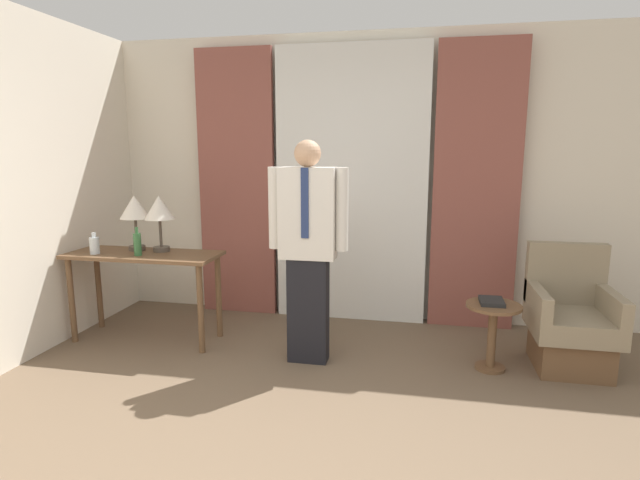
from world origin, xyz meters
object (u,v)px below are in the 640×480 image
(bottle_near_edge, at_px, (137,244))
(side_table, at_px, (493,325))
(bottle_by_lamp, at_px, (94,245))
(book, at_px, (492,301))
(desk, at_px, (144,267))
(armchair, at_px, (570,324))
(table_lamp_right, at_px, (159,210))
(table_lamp_left, at_px, (135,209))
(person, at_px, (308,244))

(bottle_near_edge, height_order, side_table, bottle_near_edge)
(bottle_by_lamp, relative_size, book, 0.82)
(desk, xyz_separation_m, book, (2.84, -0.02, -0.12))
(armchair, bearing_deg, book, -165.78)
(side_table, relative_size, book, 2.30)
(table_lamp_right, distance_m, bottle_near_edge, 0.34)
(table_lamp_left, height_order, bottle_by_lamp, table_lamp_left)
(table_lamp_right, relative_size, bottle_near_edge, 2.03)
(table_lamp_right, height_order, bottle_near_edge, table_lamp_right)
(bottle_by_lamp, bearing_deg, desk, 15.62)
(bottle_near_edge, bearing_deg, table_lamp_left, 122.92)
(desk, distance_m, table_lamp_left, 0.50)
(table_lamp_right, bearing_deg, armchair, 0.49)
(table_lamp_left, distance_m, table_lamp_right, 0.23)
(table_lamp_left, relative_size, armchair, 0.52)
(desk, distance_m, bottle_by_lamp, 0.44)
(desk, bearing_deg, bottle_by_lamp, -164.38)
(bottle_near_edge, relative_size, side_table, 0.47)
(armchair, bearing_deg, table_lamp_left, -179.54)
(desk, distance_m, side_table, 2.87)
(armchair, relative_size, book, 4.15)
(table_lamp_left, relative_size, bottle_near_edge, 2.03)
(desk, relative_size, table_lamp_left, 2.70)
(person, relative_size, armchair, 1.86)
(bottle_near_edge, height_order, person, person)
(table_lamp_right, height_order, armchair, table_lamp_right)
(side_table, bearing_deg, bottle_near_edge, -179.03)
(bottle_by_lamp, xyz_separation_m, person, (1.85, -0.05, 0.09))
(table_lamp_right, bearing_deg, bottle_near_edge, -118.46)
(bottle_by_lamp, bearing_deg, person, -1.55)
(desk, xyz_separation_m, person, (1.47, -0.16, 0.29))
(armchair, xyz_separation_m, book, (-0.60, -0.15, 0.19))
(side_table, bearing_deg, person, -175.46)
(person, bearing_deg, table_lamp_left, 170.83)
(person, bearing_deg, table_lamp_right, 169.30)
(person, bearing_deg, armchair, 8.24)
(person, bearing_deg, side_table, 4.54)
(table_lamp_right, bearing_deg, side_table, -3.06)
(table_lamp_left, distance_m, person, 1.62)
(bottle_by_lamp, xyz_separation_m, side_table, (3.24, 0.06, -0.50))
(desk, height_order, bottle_by_lamp, bottle_by_lamp)
(table_lamp_left, bearing_deg, book, -2.38)
(desk, xyz_separation_m, bottle_by_lamp, (-0.38, -0.11, 0.20))
(bottle_near_edge, bearing_deg, bottle_by_lamp, -178.32)
(person, bearing_deg, desk, 173.92)
(desk, bearing_deg, table_lamp_left, 139.37)
(desk, xyz_separation_m, table_lamp_right, (0.12, 0.10, 0.48))
(armchair, height_order, book, armchair)
(desk, xyz_separation_m, side_table, (2.86, -0.05, -0.30))
(book, bearing_deg, table_lamp_left, 177.62)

